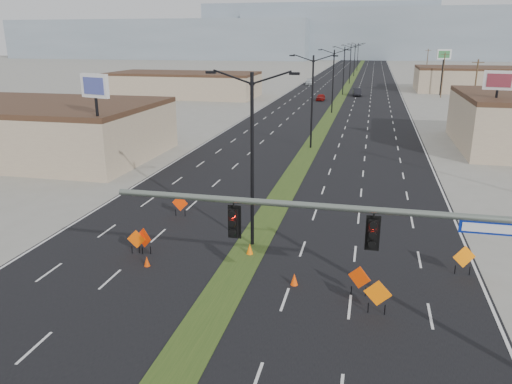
% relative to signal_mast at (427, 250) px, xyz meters
% --- Properties ---
extents(ground, '(600.00, 600.00, 0.00)m').
position_rel_signal_mast_xyz_m(ground, '(-8.56, -2.00, -4.79)').
color(ground, gray).
rests_on(ground, ground).
extents(road_surface, '(25.00, 400.00, 0.02)m').
position_rel_signal_mast_xyz_m(road_surface, '(-8.56, 98.00, -4.79)').
color(road_surface, black).
rests_on(road_surface, ground).
extents(median_strip, '(2.00, 400.00, 0.04)m').
position_rel_signal_mast_xyz_m(median_strip, '(-8.56, 98.00, -4.79)').
color(median_strip, '#264217').
rests_on(median_strip, ground).
extents(building_sw_far, '(30.00, 14.00, 4.50)m').
position_rel_signal_mast_xyz_m(building_sw_far, '(-40.56, 83.00, -2.54)').
color(building_sw_far, tan).
rests_on(building_sw_far, ground).
extents(mesa_west, '(180.00, 50.00, 22.00)m').
position_rel_signal_mast_xyz_m(mesa_west, '(-128.56, 278.00, 6.21)').
color(mesa_west, gray).
rests_on(mesa_west, ground).
extents(mesa_center, '(220.00, 50.00, 28.00)m').
position_rel_signal_mast_xyz_m(mesa_center, '(31.44, 298.00, 9.21)').
color(mesa_center, gray).
rests_on(mesa_center, ground).
extents(mesa_backdrop, '(140.00, 50.00, 32.00)m').
position_rel_signal_mast_xyz_m(mesa_backdrop, '(-38.56, 318.00, 11.21)').
color(mesa_backdrop, gray).
rests_on(mesa_backdrop, ground).
extents(signal_mast, '(16.30, 0.60, 8.00)m').
position_rel_signal_mast_xyz_m(signal_mast, '(0.00, 0.00, 0.00)').
color(signal_mast, slate).
rests_on(signal_mast, ground).
extents(streetlight_0, '(5.15, 0.24, 10.02)m').
position_rel_signal_mast_xyz_m(streetlight_0, '(-8.56, 10.00, 0.63)').
color(streetlight_0, black).
rests_on(streetlight_0, ground).
extents(streetlight_1, '(5.15, 0.24, 10.02)m').
position_rel_signal_mast_xyz_m(streetlight_1, '(-8.56, 38.00, 0.63)').
color(streetlight_1, black).
rests_on(streetlight_1, ground).
extents(streetlight_2, '(5.15, 0.24, 10.02)m').
position_rel_signal_mast_xyz_m(streetlight_2, '(-8.56, 66.00, 0.63)').
color(streetlight_2, black).
rests_on(streetlight_2, ground).
extents(streetlight_3, '(5.15, 0.24, 10.02)m').
position_rel_signal_mast_xyz_m(streetlight_3, '(-8.56, 94.00, 0.63)').
color(streetlight_3, black).
rests_on(streetlight_3, ground).
extents(streetlight_4, '(5.15, 0.24, 10.02)m').
position_rel_signal_mast_xyz_m(streetlight_4, '(-8.56, 122.00, 0.63)').
color(streetlight_4, black).
rests_on(streetlight_4, ground).
extents(streetlight_5, '(5.15, 0.24, 10.02)m').
position_rel_signal_mast_xyz_m(streetlight_5, '(-8.56, 150.00, 0.63)').
color(streetlight_5, black).
rests_on(streetlight_5, ground).
extents(streetlight_6, '(5.15, 0.24, 10.02)m').
position_rel_signal_mast_xyz_m(streetlight_6, '(-8.56, 178.00, 0.63)').
color(streetlight_6, black).
rests_on(streetlight_6, ground).
extents(utility_pole_1, '(1.60, 0.20, 9.00)m').
position_rel_signal_mast_xyz_m(utility_pole_1, '(11.44, 58.00, -0.12)').
color(utility_pole_1, '#4C3823').
rests_on(utility_pole_1, ground).
extents(utility_pole_2, '(1.60, 0.20, 9.00)m').
position_rel_signal_mast_xyz_m(utility_pole_2, '(11.44, 93.00, -0.12)').
color(utility_pole_2, '#4C3823').
rests_on(utility_pole_2, ground).
extents(utility_pole_3, '(1.60, 0.20, 9.00)m').
position_rel_signal_mast_xyz_m(utility_pole_3, '(11.44, 128.00, -0.12)').
color(utility_pole_3, '#4C3823').
rests_on(utility_pole_3, ground).
extents(car_left, '(1.59, 3.80, 1.28)m').
position_rel_signal_mast_xyz_m(car_left, '(-12.10, 82.60, -4.15)').
color(car_left, maroon).
rests_on(car_left, ground).
extents(car_mid, '(2.05, 4.89, 1.57)m').
position_rel_signal_mast_xyz_m(car_mid, '(-5.46, 92.66, -4.01)').
color(car_mid, black).
rests_on(car_mid, ground).
extents(car_far, '(2.56, 5.25, 1.47)m').
position_rel_signal_mast_xyz_m(car_far, '(-18.51, 116.44, -4.06)').
color(car_far, silver).
rests_on(car_far, ground).
extents(construction_sign_0, '(1.09, 0.11, 1.45)m').
position_rel_signal_mast_xyz_m(construction_sign_0, '(-14.61, 7.23, -3.95)').
color(construction_sign_0, '#EF5105').
rests_on(construction_sign_0, ground).
extents(construction_sign_1, '(1.08, 0.53, 1.56)m').
position_rel_signal_mast_xyz_m(construction_sign_1, '(-14.20, 7.37, -3.88)').
color(construction_sign_1, '#ED3205').
rests_on(construction_sign_1, ground).
extents(construction_sign_2, '(1.16, 0.13, 1.54)m').
position_rel_signal_mast_xyz_m(construction_sign_2, '(-14.52, 13.69, -3.89)').
color(construction_sign_2, '#FF3805').
rests_on(construction_sign_2, ground).
extents(construction_sign_3, '(1.07, 0.48, 1.52)m').
position_rel_signal_mast_xyz_m(construction_sign_3, '(-2.22, 5.19, -3.90)').
color(construction_sign_3, '#DD3A04').
rests_on(construction_sign_3, ground).
extents(construction_sign_4, '(1.23, 0.18, 1.65)m').
position_rel_signal_mast_xyz_m(construction_sign_4, '(-1.38, 3.68, -3.82)').
color(construction_sign_4, '#FF6E05').
rests_on(construction_sign_4, ground).
extents(construction_sign_5, '(1.17, 0.45, 1.63)m').
position_rel_signal_mast_xyz_m(construction_sign_5, '(2.94, 8.62, -3.83)').
color(construction_sign_5, orange).
rests_on(construction_sign_5, ground).
extents(cone_0, '(0.45, 0.45, 0.56)m').
position_rel_signal_mast_xyz_m(cone_0, '(-13.38, 5.87, -4.51)').
color(cone_0, '#D73B04').
rests_on(cone_0, ground).
extents(cone_1, '(0.41, 0.41, 0.63)m').
position_rel_signal_mast_xyz_m(cone_1, '(-5.35, 5.54, -4.48)').
color(cone_1, '#FF4805').
rests_on(cone_1, ground).
extents(cone_2, '(0.51, 0.51, 0.67)m').
position_rel_signal_mast_xyz_m(cone_2, '(-8.37, 8.59, -4.46)').
color(cone_2, orange).
rests_on(cone_2, ground).
extents(cone_3, '(0.37, 0.37, 0.60)m').
position_rel_signal_mast_xyz_m(cone_3, '(-10.23, 17.26, -4.49)').
color(cone_3, orange).
rests_on(cone_3, ground).
extents(pole_sign_west, '(2.89, 1.25, 8.97)m').
position_rel_signal_mast_xyz_m(pole_sign_west, '(-24.48, 20.98, 2.49)').
color(pole_sign_west, black).
rests_on(pole_sign_west, ground).
extents(pole_sign_east_near, '(2.83, 0.96, 8.65)m').
position_rel_signal_mast_xyz_m(pole_sign_east_near, '(9.95, 38.21, 2.22)').
color(pole_sign_east_near, black).
rests_on(pole_sign_east_near, ground).
extents(pole_sign_east_far, '(3.05, 1.34, 9.51)m').
position_rel_signal_mast_xyz_m(pole_sign_east_far, '(11.86, 98.07, 2.97)').
color(pole_sign_east_far, black).
rests_on(pole_sign_east_far, ground).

